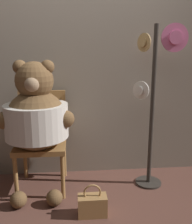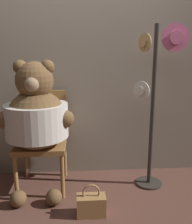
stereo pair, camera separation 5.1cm
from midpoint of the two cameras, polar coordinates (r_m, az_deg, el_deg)
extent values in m
plane|color=brown|center=(2.53, -3.17, -20.18)|extent=(14.00, 14.00, 0.00)
cube|color=gray|center=(2.84, -4.07, 11.70)|extent=(8.00, 0.10, 2.63)
cylinder|color=#9E703D|center=(2.58, -18.39, -14.35)|extent=(0.04, 0.04, 0.45)
cylinder|color=#9E703D|center=(2.51, -8.20, -14.51)|extent=(0.04, 0.04, 0.45)
cylinder|color=#9E703D|center=(2.99, -16.39, -10.26)|extent=(0.04, 0.04, 0.45)
cylinder|color=#9E703D|center=(2.94, -7.75, -10.27)|extent=(0.04, 0.04, 0.45)
cube|color=#9E703D|center=(2.65, -12.96, -7.30)|extent=(0.50, 0.53, 0.05)
cube|color=#9E703D|center=(2.80, -12.60, -0.26)|extent=(0.50, 0.04, 0.50)
sphere|color=brown|center=(2.49, -13.98, -1.93)|extent=(0.60, 0.60, 0.60)
cylinder|color=silver|center=(2.49, -13.98, -1.93)|extent=(0.61, 0.61, 0.33)
sphere|color=brown|center=(2.42, -14.49, 6.97)|extent=(0.36, 0.36, 0.36)
sphere|color=brown|center=(2.44, -17.62, 9.77)|extent=(0.13, 0.13, 0.13)
sphere|color=brown|center=(2.40, -11.66, 10.06)|extent=(0.13, 0.13, 0.13)
sphere|color=#997A5B|center=(2.27, -15.06, 6.10)|extent=(0.13, 0.13, 0.13)
sphere|color=brown|center=(2.47, -20.78, -1.80)|extent=(0.17, 0.17, 0.17)
sphere|color=brown|center=(2.38, -7.54, -1.58)|extent=(0.17, 0.17, 0.17)
sphere|color=brown|center=(2.55, -17.87, -18.53)|extent=(0.16, 0.16, 0.16)
sphere|color=brown|center=(2.50, -10.09, -18.76)|extent=(0.16, 0.16, 0.16)
cylinder|color=#332D28|center=(2.90, 11.35, -15.46)|extent=(0.28, 0.28, 0.02)
cylinder|color=#332D28|center=(2.61, 12.16, 0.63)|extent=(0.04, 0.04, 1.67)
cylinder|color=silver|center=(2.65, 9.66, 4.91)|extent=(0.14, 0.15, 0.19)
cylinder|color=silver|center=(2.65, 9.66, 4.91)|extent=(0.12, 0.12, 0.09)
cylinder|color=#D16693|center=(2.62, 17.04, 15.95)|extent=(0.27, 0.02, 0.27)
cylinder|color=#D16693|center=(2.62, 17.04, 15.95)|extent=(0.13, 0.06, 0.13)
cylinder|color=tan|center=(2.67, 10.36, 15.36)|extent=(0.10, 0.17, 0.19)
cylinder|color=tan|center=(2.67, 10.36, 15.36)|extent=(0.09, 0.10, 0.09)
cube|color=#A87A47|center=(2.33, -1.50, -20.59)|extent=(0.25, 0.13, 0.18)
torus|color=#A87A47|center=(2.27, -1.52, -17.93)|extent=(0.16, 0.02, 0.16)
camera|label=1|loc=(0.03, -90.59, -0.14)|focal=40.00mm
camera|label=2|loc=(0.03, 89.41, 0.14)|focal=40.00mm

